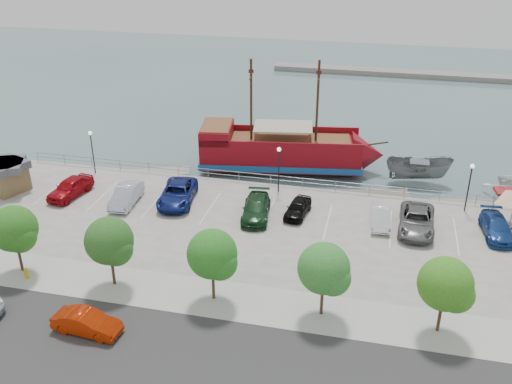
# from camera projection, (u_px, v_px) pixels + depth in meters

# --- Properties ---
(ground) EXTENTS (160.00, 160.00, 0.00)m
(ground) POSITION_uv_depth(u_px,v_px,m) (262.00, 237.00, 46.05)
(ground) COLOR #456163
(street) EXTENTS (100.00, 8.00, 0.04)m
(street) POSITION_uv_depth(u_px,v_px,m) (199.00, 364.00, 31.61)
(street) COLOR #363535
(street) RESTS_ON land_slab
(sidewalk) EXTENTS (100.00, 4.00, 0.05)m
(sidewalk) POSITION_uv_depth(u_px,v_px,m) (229.00, 300.00, 36.86)
(sidewalk) COLOR #ABAA9E
(sidewalk) RESTS_ON land_slab
(seawall_railing) EXTENTS (50.00, 0.06, 1.00)m
(seawall_railing) POSITION_uv_depth(u_px,v_px,m) (281.00, 180.00, 52.20)
(seawall_railing) COLOR gray
(seawall_railing) RESTS_ON land_slab
(far_shore) EXTENTS (40.00, 3.00, 0.80)m
(far_shore) POSITION_uv_depth(u_px,v_px,m) (397.00, 73.00, 91.92)
(far_shore) COLOR gray
(far_shore) RESTS_ON ground
(pirate_ship) EXTENTS (18.87, 7.78, 11.75)m
(pirate_ship) POSITION_uv_depth(u_px,v_px,m) (294.00, 152.00, 57.32)
(pirate_ship) COLOR maroon
(pirate_ship) RESTS_ON ground
(patrol_boat) EXTENTS (6.46, 2.95, 2.42)m
(patrol_boat) POSITION_uv_depth(u_px,v_px,m) (418.00, 171.00, 54.80)
(patrol_boat) COLOR slate
(patrol_boat) RESTS_ON ground
(dock_west) EXTENTS (7.49, 4.59, 0.41)m
(dock_west) POSITION_uv_depth(u_px,v_px,m) (153.00, 174.00, 56.73)
(dock_west) COLOR gray
(dock_west) RESTS_ON ground
(dock_mid) EXTENTS (7.30, 3.70, 0.40)m
(dock_mid) POSITION_uv_depth(u_px,v_px,m) (371.00, 196.00, 52.32)
(dock_mid) COLOR #6B665A
(dock_mid) RESTS_ON ground
(dock_east) EXTENTS (7.30, 3.23, 0.40)m
(dock_east) POSITION_uv_depth(u_px,v_px,m) (473.00, 206.00, 50.50)
(dock_east) COLOR gray
(dock_east) RESTS_ON ground
(shed) EXTENTS (4.35, 4.35, 2.76)m
(shed) POSITION_uv_depth(u_px,v_px,m) (6.00, 176.00, 50.90)
(shed) COLOR brown
(shed) RESTS_ON land_slab
(street_sedan) EXTENTS (4.29, 1.78, 1.38)m
(street_sedan) POSITION_uv_depth(u_px,v_px,m) (87.00, 323.00, 33.80)
(street_sedan) COLOR #B12303
(street_sedan) RESTS_ON street
(fire_hydrant) EXTENTS (0.29, 0.29, 0.83)m
(fire_hydrant) POSITION_uv_depth(u_px,v_px,m) (26.00, 273.00, 38.87)
(fire_hydrant) COLOR gold
(fire_hydrant) RESTS_ON sidewalk
(lamp_post_left) EXTENTS (0.36, 0.36, 4.28)m
(lamp_post_left) POSITION_uv_depth(u_px,v_px,m) (92.00, 145.00, 53.71)
(lamp_post_left) COLOR black
(lamp_post_left) RESTS_ON land_slab
(lamp_post_mid) EXTENTS (0.36, 0.36, 4.28)m
(lamp_post_mid) POSITION_uv_depth(u_px,v_px,m) (279.00, 162.00, 50.00)
(lamp_post_mid) COLOR black
(lamp_post_mid) RESTS_ON land_slab
(lamp_post_right) EXTENTS (0.36, 0.36, 4.28)m
(lamp_post_right) POSITION_uv_depth(u_px,v_px,m) (470.00, 179.00, 46.71)
(lamp_post_right) COLOR black
(lamp_post_right) RESTS_ON land_slab
(tree_b) EXTENTS (3.30, 3.20, 5.00)m
(tree_b) POSITION_uv_depth(u_px,v_px,m) (15.00, 231.00, 38.41)
(tree_b) COLOR #473321
(tree_b) RESTS_ON sidewalk
(tree_c) EXTENTS (3.30, 3.20, 5.00)m
(tree_c) POSITION_uv_depth(u_px,v_px,m) (111.00, 243.00, 36.97)
(tree_c) COLOR #473321
(tree_c) RESTS_ON sidewalk
(tree_d) EXTENTS (3.30, 3.20, 5.00)m
(tree_d) POSITION_uv_depth(u_px,v_px,m) (214.00, 256.00, 35.53)
(tree_d) COLOR #473321
(tree_d) RESTS_ON sidewalk
(tree_e) EXTENTS (3.30, 3.20, 5.00)m
(tree_e) POSITION_uv_depth(u_px,v_px,m) (326.00, 271.00, 34.09)
(tree_e) COLOR #473321
(tree_e) RESTS_ON sidewalk
(tree_f) EXTENTS (3.30, 3.20, 5.00)m
(tree_f) POSITION_uv_depth(u_px,v_px,m) (448.00, 286.00, 32.65)
(tree_f) COLOR #473321
(tree_f) RESTS_ON sidewalk
(parked_car_a) EXTENTS (2.71, 5.10, 1.65)m
(parked_car_a) POSITION_uv_depth(u_px,v_px,m) (70.00, 187.00, 50.19)
(parked_car_a) COLOR #9D0912
(parked_car_a) RESTS_ON land_slab
(parked_car_b) EXTENTS (2.01, 4.89, 1.58)m
(parked_car_b) POSITION_uv_depth(u_px,v_px,m) (126.00, 195.00, 48.88)
(parked_car_b) COLOR #B3B9CB
(parked_car_b) RESTS_ON land_slab
(parked_car_c) EXTENTS (3.57, 6.26, 1.65)m
(parked_car_c) POSITION_uv_depth(u_px,v_px,m) (177.00, 193.00, 49.11)
(parked_car_c) COLOR navy
(parked_car_c) RESTS_ON land_slab
(parked_car_d) EXTENTS (2.81, 5.53, 1.54)m
(parked_car_d) POSITION_uv_depth(u_px,v_px,m) (256.00, 208.00, 46.74)
(parked_car_d) COLOR #16381C
(parked_car_d) RESTS_ON land_slab
(parked_car_e) EXTENTS (2.08, 4.12, 1.34)m
(parked_car_e) POSITION_uv_depth(u_px,v_px,m) (298.00, 208.00, 47.05)
(parked_car_e) COLOR black
(parked_car_e) RESTS_ON land_slab
(parked_car_f) EXTENTS (1.80, 4.36, 1.40)m
(parked_car_f) POSITION_uv_depth(u_px,v_px,m) (380.00, 216.00, 45.66)
(parked_car_f) COLOR white
(parked_car_f) RESTS_ON land_slab
(parked_car_g) EXTENTS (2.94, 5.95, 1.62)m
(parked_car_g) POSITION_uv_depth(u_px,v_px,m) (417.00, 221.00, 44.78)
(parked_car_g) COLOR #5E5E5E
(parked_car_g) RESTS_ON land_slab
(parked_car_h) EXTENTS (2.43, 5.07, 1.42)m
(parked_car_h) POSITION_uv_depth(u_px,v_px,m) (497.00, 227.00, 44.04)
(parked_car_h) COLOR navy
(parked_car_h) RESTS_ON land_slab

